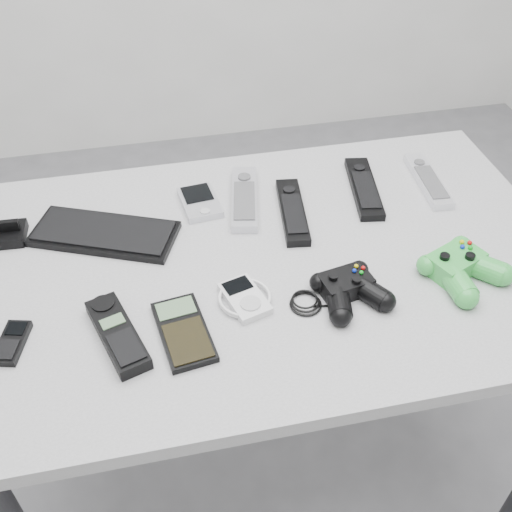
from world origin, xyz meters
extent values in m
plane|color=slate|center=(0.00, 0.00, 0.00)|extent=(3.50, 3.50, 0.00)
cube|color=gray|center=(0.02, -0.04, 0.76)|extent=(1.16, 0.75, 0.03)
cylinder|color=black|center=(-0.51, 0.28, 0.37)|extent=(0.04, 0.04, 0.75)
cylinder|color=black|center=(0.54, 0.28, 0.37)|extent=(0.04, 0.04, 0.75)
cube|color=black|center=(-0.31, 0.09, 0.79)|extent=(0.32, 0.23, 0.02)
cube|color=black|center=(-0.51, 0.12, 0.80)|extent=(0.09, 0.08, 0.04)
cube|color=silver|center=(-0.11, 0.15, 0.79)|extent=(0.09, 0.13, 0.02)
cube|color=silver|center=(-0.01, 0.15, 0.79)|extent=(0.10, 0.22, 0.02)
cube|color=black|center=(0.08, 0.08, 0.79)|extent=(0.08, 0.22, 0.02)
cube|color=black|center=(0.26, 0.13, 0.79)|extent=(0.09, 0.23, 0.02)
cube|color=silver|center=(0.41, 0.13, 0.79)|extent=(0.06, 0.21, 0.02)
cube|color=black|center=(-0.47, -0.17, 0.79)|extent=(0.06, 0.10, 0.02)
cube|color=black|center=(-0.30, -0.19, 0.79)|extent=(0.11, 0.19, 0.03)
cube|color=black|center=(-0.19, -0.20, 0.79)|extent=(0.10, 0.17, 0.02)
cube|color=silver|center=(-0.07, -0.15, 0.79)|extent=(0.12, 0.13, 0.02)
camera|label=1|loc=(-0.21, -0.89, 1.57)|focal=42.00mm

